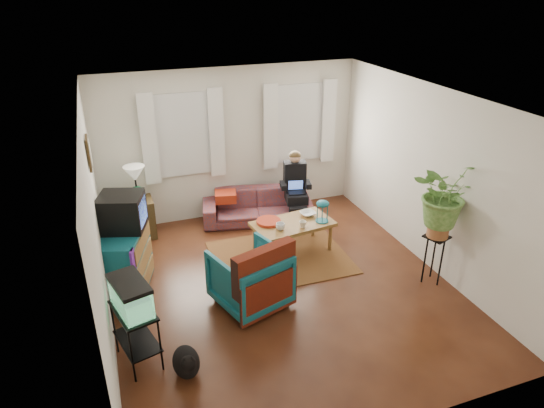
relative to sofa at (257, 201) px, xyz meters
name	(u,v)px	position (x,y,z in m)	size (l,w,h in m)	color
floor	(282,287)	(-0.32, -2.05, -0.36)	(4.50, 5.00, 0.01)	#4F2B14
ceiling	(284,101)	(-0.32, -2.05, 2.24)	(4.50, 5.00, 0.01)	white
wall_back	(230,144)	(-0.32, 0.45, 0.94)	(4.50, 0.01, 2.60)	silver
wall_front	(390,323)	(-0.32, -4.55, 0.94)	(4.50, 0.01, 2.60)	silver
wall_left	(97,231)	(-2.57, -2.05, 0.94)	(0.01, 5.00, 2.60)	silver
wall_right	(431,179)	(1.93, -2.05, 0.94)	(0.01, 5.00, 2.60)	silver
window_left	(183,135)	(-1.12, 0.43, 1.19)	(1.08, 0.04, 1.38)	white
window_right	(298,123)	(0.93, 0.43, 1.19)	(1.08, 0.04, 1.38)	white
curtains_left	(184,136)	(-1.12, 0.35, 1.19)	(1.36, 0.06, 1.50)	white
curtains_right	(300,124)	(0.93, 0.35, 1.19)	(1.36, 0.06, 1.50)	white
picture_frame	(89,153)	(-2.53, -1.20, 1.59)	(0.04, 0.32, 0.40)	#3D2616
area_rug	(280,257)	(-0.07, -1.32, -0.36)	(2.00, 1.60, 0.01)	brown
sofa	(257,201)	(0.00, 0.00, 0.00)	(1.86, 0.73, 0.73)	brown
seated_person	(295,189)	(0.66, -0.15, 0.19)	(0.47, 0.57, 1.11)	black
side_table	(140,218)	(-1.97, 0.11, -0.04)	(0.44, 0.44, 0.65)	#3C2216
table_lamp	(136,184)	(-1.97, 0.11, 0.56)	(0.33, 0.33, 0.59)	white
dresser	(125,261)	(-2.31, -1.37, 0.08)	(0.50, 0.99, 0.89)	#136A73
crt_tv	(122,212)	(-2.26, -1.28, 0.77)	(0.55, 0.50, 0.48)	black
aquarium_stand	(137,336)	(-2.32, -2.82, -0.01)	(0.35, 0.63, 0.70)	black
aquarium	(131,296)	(-2.32, -2.82, 0.52)	(0.31, 0.57, 0.37)	#7FD899
black_cat	(186,359)	(-1.86, -3.19, -0.18)	(0.29, 0.44, 0.38)	black
armchair	(250,275)	(-0.83, -2.23, 0.07)	(0.84, 0.79, 0.86)	#125B6F
serape_throw	(265,275)	(-0.73, -2.55, 0.25)	(0.87, 0.20, 0.71)	#9E0A0A
coffee_table	(293,237)	(0.18, -1.20, -0.11)	(1.21, 0.66, 0.50)	olive
cup_a	(280,226)	(-0.07, -1.34, 0.19)	(0.14, 0.14, 0.11)	white
cup_b	(303,224)	(0.26, -1.38, 0.19)	(0.11, 0.11, 0.10)	beige
bowl	(308,214)	(0.50, -1.04, 0.17)	(0.24, 0.24, 0.06)	white
snack_tray	(269,221)	(-0.16, -1.07, 0.16)	(0.37, 0.37, 0.04)	#B21414
birdcage	(322,211)	(0.62, -1.31, 0.31)	(0.20, 0.20, 0.35)	#115B6B
plant_stand	(433,259)	(1.70, -2.62, 0.00)	(0.31, 0.31, 0.73)	black
potted_plant	(443,203)	(1.70, -2.62, 0.86)	(0.83, 0.72, 0.92)	#599947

